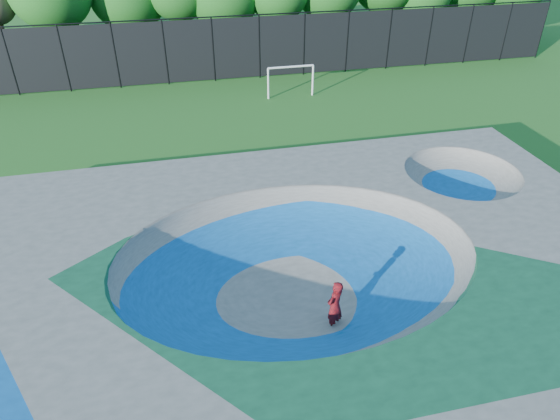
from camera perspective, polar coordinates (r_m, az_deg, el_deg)
The scene contains 6 objects.
ground at distance 15.79m, azimuth 1.77°, elevation -9.21°, with size 120.00×120.00×0.00m, color #22611B.
skate_deck at distance 15.30m, azimuth 1.82°, elevation -7.12°, with size 22.00×14.00×1.50m, color gray.
skater at distance 14.17m, azimuth 6.28°, elevation -10.82°, with size 0.60×0.40×1.65m, color red.
skateboard at distance 14.73m, azimuth 6.09°, elevation -13.09°, with size 0.78×0.22×0.05m, color black.
soccer_goal at distance 30.62m, azimuth 1.24°, elevation 15.11°, with size 2.86×0.12×1.89m.
fence at distance 33.57m, azimuth -7.65°, elevation 17.83°, with size 48.09×0.09×4.04m.
Camera 1 is at (-3.12, -11.34, 10.53)m, focal length 32.00 mm.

